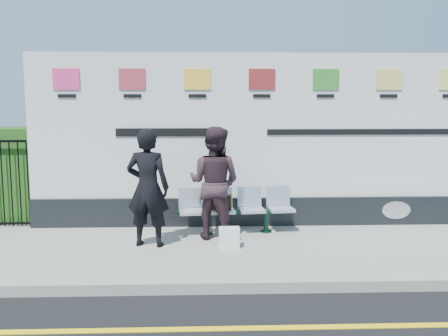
# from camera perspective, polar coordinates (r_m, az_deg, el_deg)

# --- Properties ---
(ground) EXTENTS (80.00, 80.00, 0.00)m
(ground) POSITION_cam_1_polar(r_m,az_deg,el_deg) (5.36, 3.20, -17.85)
(ground) COLOR black
(pavement) EXTENTS (14.00, 3.00, 0.12)m
(pavement) POSITION_cam_1_polar(r_m,az_deg,el_deg) (7.66, 1.46, -9.36)
(pavement) COLOR gray
(pavement) RESTS_ON ground
(kerb) EXTENTS (14.00, 0.18, 0.14)m
(kerb) POSITION_cam_1_polar(r_m,az_deg,el_deg) (6.25, 2.34, -13.32)
(kerb) COLOR gray
(kerb) RESTS_ON ground
(yellow_line) EXTENTS (14.00, 0.10, 0.01)m
(yellow_line) POSITION_cam_1_polar(r_m,az_deg,el_deg) (5.36, 3.20, -17.81)
(yellow_line) COLOR yellow
(yellow_line) RESTS_ON ground
(billboard) EXTENTS (8.00, 0.30, 3.00)m
(billboard) POSITION_cam_1_polar(r_m,az_deg,el_deg) (8.76, 4.21, 1.86)
(billboard) COLOR black
(billboard) RESTS_ON pavement
(bench) EXTENTS (1.94, 0.68, 0.41)m
(bench) POSITION_cam_1_polar(r_m,az_deg,el_deg) (8.33, 1.47, -6.08)
(bench) COLOR silver
(bench) RESTS_ON pavement
(woman_left) EXTENTS (0.72, 0.54, 1.79)m
(woman_left) POSITION_cam_1_polar(r_m,az_deg,el_deg) (7.57, -8.70, -2.22)
(woman_left) COLOR black
(woman_left) RESTS_ON pavement
(woman_right) EXTENTS (1.07, 0.97, 1.79)m
(woman_right) POSITION_cam_1_polar(r_m,az_deg,el_deg) (7.92, -1.12, -1.70)
(woman_right) COLOR #342229
(woman_right) RESTS_ON pavement
(handbag_brown) EXTENTS (0.33, 0.17, 0.24)m
(handbag_brown) POSITION_cam_1_polar(r_m,az_deg,el_deg) (8.23, -0.25, -3.93)
(handbag_brown) COLOR black
(handbag_brown) RESTS_ON bench
(carrier_bag_white) EXTENTS (0.31, 0.18, 0.31)m
(carrier_bag_white) POSITION_cam_1_polar(r_m,az_deg,el_deg) (7.54, 0.60, -7.95)
(carrier_bag_white) COLOR silver
(carrier_bag_white) RESTS_ON pavement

